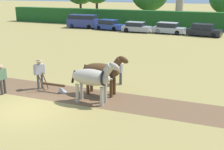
{
  "coord_description": "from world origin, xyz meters",
  "views": [
    {
      "loc": [
        8.9,
        -10.17,
        5.67
      ],
      "look_at": [
        3.01,
        3.7,
        1.1
      ],
      "focal_mm": 45.0,
      "sensor_mm": 36.0,
      "label": 1
    }
  ],
  "objects": [
    {
      "name": "parked_car_center_right",
      "position": [
        5.66,
        27.64,
        0.73
      ],
      "size": [
        4.45,
        2.44,
        1.54
      ],
      "rotation": [
        0.0,
        0.0,
        -0.15
      ],
      "color": "black",
      "rests_on": "ground"
    },
    {
      "name": "parked_car_left",
      "position": [
        -7.85,
        28.17,
        0.73
      ],
      "size": [
        4.41,
        2.41,
        1.5
      ],
      "rotation": [
        0.0,
        0.0,
        -0.14
      ],
      "color": "navy",
      "rests_on": "ground"
    },
    {
      "name": "ground_plane",
      "position": [
        0.0,
        0.0,
        0.0
      ],
      "size": [
        240.0,
        240.0,
        0.0
      ],
      "primitive_type": "plane",
      "color": "#998447"
    },
    {
      "name": "plow",
      "position": [
        -0.07,
        2.61,
        0.32
      ],
      "size": [
        1.73,
        0.47,
        1.13
      ],
      "rotation": [
        0.0,
        0.0,
        0.03
      ],
      "color": "#4C331E",
      "rests_on": "ground"
    },
    {
      "name": "draft_horse_lead_right",
      "position": [
        2.61,
        3.34,
        1.38
      ],
      "size": [
        2.84,
        0.95,
        2.4
      ],
      "rotation": [
        0.0,
        0.0,
        0.03
      ],
      "color": "#513319",
      "rests_on": "ground"
    },
    {
      "name": "parked_car_center_left",
      "position": [
        -3.42,
        27.55,
        0.69
      ],
      "size": [
        3.97,
        1.78,
        1.42
      ],
      "rotation": [
        0.0,
        0.0,
        0.0
      ],
      "color": "#9E9EA8",
      "rests_on": "ground"
    },
    {
      "name": "farmer_beside_team",
      "position": [
        2.86,
        5.44,
        0.92
      ],
      "size": [
        0.41,
        0.58,
        1.6
      ],
      "rotation": [
        0.0,
        0.0,
        0.52
      ],
      "color": "#4C4C4C",
      "rests_on": "ground"
    },
    {
      "name": "hedgerow",
      "position": [
        0.0,
        33.31,
        1.31
      ],
      "size": [
        57.92,
        1.67,
        2.62
      ],
      "primitive_type": "cube",
      "color": "#1E511E",
      "rests_on": "ground"
    },
    {
      "name": "draft_horse_lead_left",
      "position": [
        2.64,
        2.06,
        1.37
      ],
      "size": [
        2.78,
        0.96,
        2.36
      ],
      "rotation": [
        0.0,
        0.0,
        0.03
      ],
      "color": "#B2A38E",
      "rests_on": "ground"
    },
    {
      "name": "farmer_onlooker_left",
      "position": [
        -2.62,
        1.19,
        1.01
      ],
      "size": [
        0.24,
        0.68,
        1.73
      ],
      "rotation": [
        0.0,
        0.0,
        -0.09
      ],
      "color": "#38332D",
      "rests_on": "ground"
    },
    {
      "name": "plowed_furrow_strip",
      "position": [
        -2.02,
        2.55,
        0.0
      ],
      "size": [
        30.31,
        3.53,
        0.01
      ],
      "primitive_type": "cube",
      "rotation": [
        0.0,
        0.0,
        0.03
      ],
      "color": "brown",
      "rests_on": "ground"
    },
    {
      "name": "parked_van",
      "position": [
        -12.57,
        28.73,
        1.04
      ],
      "size": [
        4.79,
        2.31,
        2.03
      ],
      "rotation": [
        0.0,
        0.0,
        0.08
      ],
      "color": "navy",
      "rests_on": "ground"
    },
    {
      "name": "parked_car_center",
      "position": [
        1.05,
        27.91,
        0.72
      ],
      "size": [
        4.41,
        2.04,
        1.5
      ],
      "rotation": [
        0.0,
        0.0,
        -0.08
      ],
      "color": "#A8A8B2",
      "rests_on": "ground"
    },
    {
      "name": "farmer_at_plow",
      "position": [
        -1.26,
        2.79,
        1.07
      ],
      "size": [
        0.48,
        0.56,
        1.81
      ],
      "rotation": [
        0.0,
        0.0,
        -0.68
      ],
      "color": "#4C4C4C",
      "rests_on": "ground"
    }
  ]
}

